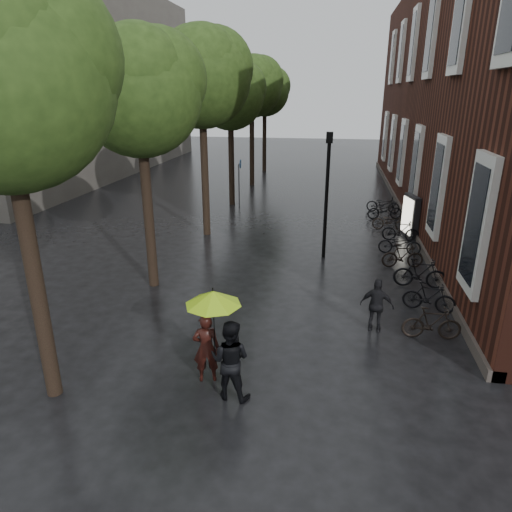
% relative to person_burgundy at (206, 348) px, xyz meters
% --- Properties ---
extents(ground, '(120.00, 120.00, 0.00)m').
position_rel_person_burgundy_xyz_m(ground, '(0.85, -2.04, -0.82)').
color(ground, black).
extents(bg_building, '(16.00, 30.00, 14.00)m').
position_rel_person_burgundy_xyz_m(bg_building, '(-21.15, 25.96, 6.18)').
color(bg_building, '#47423D').
rests_on(bg_building, ground).
extents(street_trees, '(4.33, 34.03, 8.91)m').
position_rel_person_burgundy_xyz_m(street_trees, '(-3.14, 13.87, 5.52)').
color(street_trees, black).
rests_on(street_trees, ground).
extents(person_burgundy, '(0.69, 0.55, 1.64)m').
position_rel_person_burgundy_xyz_m(person_burgundy, '(0.00, 0.00, 0.00)').
color(person_burgundy, black).
rests_on(person_burgundy, ground).
extents(person_black, '(0.95, 0.79, 1.80)m').
position_rel_person_burgundy_xyz_m(person_black, '(0.66, -0.49, 0.08)').
color(person_black, black).
rests_on(person_black, ground).
extents(lime_umbrella, '(1.21, 1.21, 1.78)m').
position_rel_person_burgundy_xyz_m(lime_umbrella, '(0.25, -0.17, 1.33)').
color(lime_umbrella, black).
rests_on(lime_umbrella, ground).
extents(pedestrian_walking, '(0.95, 0.54, 1.53)m').
position_rel_person_burgundy_xyz_m(pedestrian_walking, '(3.93, 2.98, -0.06)').
color(pedestrian_walking, black).
rests_on(pedestrian_walking, ground).
extents(parked_bicycles, '(2.15, 14.44, 1.03)m').
position_rel_person_burgundy_xyz_m(parked_bicycles, '(5.39, 10.39, -0.36)').
color(parked_bicycles, black).
rests_on(parked_bicycles, ground).
extents(ad_lightbox, '(0.29, 1.28, 1.93)m').
position_rel_person_burgundy_xyz_m(ad_lightbox, '(6.02, 11.95, 0.15)').
color(ad_lightbox, black).
rests_on(ad_lightbox, ground).
extents(lamp_post, '(0.25, 0.25, 4.82)m').
position_rel_person_burgundy_xyz_m(lamp_post, '(2.35, 8.74, 2.11)').
color(lamp_post, black).
rests_on(lamp_post, ground).
extents(cycle_sign, '(0.14, 0.48, 2.66)m').
position_rel_person_burgundy_xyz_m(cycle_sign, '(-2.63, 16.47, 0.94)').
color(cycle_sign, '#262628').
rests_on(cycle_sign, ground).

